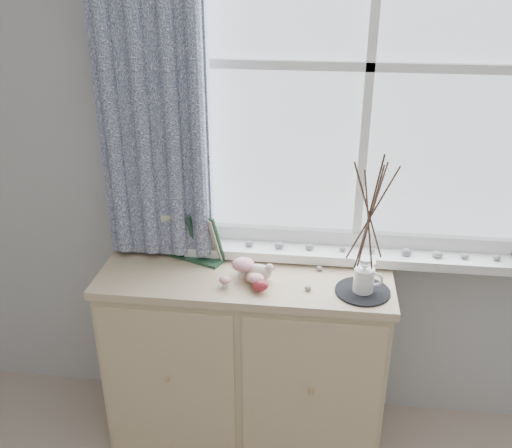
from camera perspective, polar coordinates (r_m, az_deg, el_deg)
name	(u,v)px	position (r m, az deg, el deg)	size (l,w,h in m)	color
room_shell	(162,412)	(0.55, -9.39, -18.10)	(4.04, 4.04, 2.62)	#B7B7B5
sideboard	(246,357)	(2.58, -1.01, -13.16)	(1.20, 0.45, 0.85)	tan
botanical_book	(192,238)	(2.40, -6.40, -1.38)	(0.31, 0.13, 0.22)	#1F412A
toadstool_cluster	(244,270)	(2.27, -1.21, -4.61)	(0.18, 0.15, 0.09)	white
wooden_eggs	(252,277)	(2.26, -0.38, -5.31)	(0.13, 0.17, 0.07)	tan
songbird_figurine	(259,271)	(2.28, 0.25, -4.75)	(0.14, 0.07, 0.08)	beige
crocheted_doily	(363,291)	(2.25, 10.61, -6.63)	(0.21, 0.21, 0.01)	black
twig_pitcher	(370,211)	(2.10, 11.34, 1.26)	(0.23, 0.23, 0.60)	white
sideboard_pebbles	(320,276)	(2.32, 6.44, -5.24)	(0.33, 0.22, 0.02)	gray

